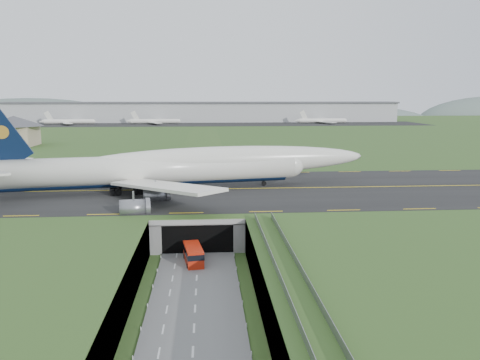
{
  "coord_description": "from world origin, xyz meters",
  "views": [
    {
      "loc": [
        1.69,
        -67.67,
        26.34
      ],
      "look_at": [
        7.98,
        20.0,
        10.44
      ],
      "focal_mm": 35.0,
      "sensor_mm": 36.0,
      "label": 1
    }
  ],
  "objects": [
    {
      "name": "taxiway",
      "position": [
        0.0,
        33.0,
        6.09
      ],
      "size": [
        800.0,
        44.0,
        0.18
      ],
      "primitive_type": "cube",
      "color": "black",
      "rests_on": "airfield_deck"
    },
    {
      "name": "service_building",
      "position": [
        -76.13,
        128.77,
        13.29
      ],
      "size": [
        22.86,
        22.86,
        12.31
      ],
      "rotation": [
        0.0,
        0.0,
        0.01
      ],
      "color": "tan",
      "rests_on": "ground"
    },
    {
      "name": "jumbo_jet",
      "position": [
        -4.52,
        32.84,
        11.11
      ],
      "size": [
        87.21,
        56.8,
        19.05
      ],
      "rotation": [
        0.0,
        0.0,
        0.17
      ],
      "color": "silver",
      "rests_on": "ground"
    },
    {
      "name": "ground",
      "position": [
        0.0,
        0.0,
        0.0
      ],
      "size": [
        900.0,
        900.0,
        0.0
      ],
      "primitive_type": "plane",
      "color": "#2B4F1F",
      "rests_on": "ground"
    },
    {
      "name": "trench_road",
      "position": [
        0.0,
        -7.5,
        0.1
      ],
      "size": [
        12.0,
        75.0,
        0.2
      ],
      "primitive_type": "cube",
      "color": "slate",
      "rests_on": "ground"
    },
    {
      "name": "tunnel_portal",
      "position": [
        0.0,
        16.71,
        3.33
      ],
      "size": [
        17.0,
        22.3,
        6.0
      ],
      "color": "gray",
      "rests_on": "ground"
    },
    {
      "name": "distant_hills",
      "position": [
        64.38,
        430.0,
        -4.0
      ],
      "size": [
        700.0,
        91.0,
        60.0
      ],
      "color": "#55675F",
      "rests_on": "ground"
    },
    {
      "name": "guideway",
      "position": [
        11.0,
        -19.11,
        5.32
      ],
      "size": [
        3.0,
        53.0,
        7.05
      ],
      "color": "#A8A8A3",
      "rests_on": "ground"
    },
    {
      "name": "cargo_terminal",
      "position": [
        -0.14,
        299.41,
        13.96
      ],
      "size": [
        320.0,
        67.0,
        15.6
      ],
      "color": "#B2B2B2",
      "rests_on": "ground"
    },
    {
      "name": "shuttle_tram",
      "position": [
        -0.63,
        3.47,
        1.54
      ],
      "size": [
        3.57,
        7.09,
        2.79
      ],
      "rotation": [
        0.0,
        0.0,
        0.16
      ],
      "color": "red",
      "rests_on": "ground"
    },
    {
      "name": "airfield_deck",
      "position": [
        0.0,
        0.0,
        3.0
      ],
      "size": [
        800.0,
        800.0,
        6.0
      ],
      "primitive_type": "cube",
      "color": "gray",
      "rests_on": "ground"
    }
  ]
}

